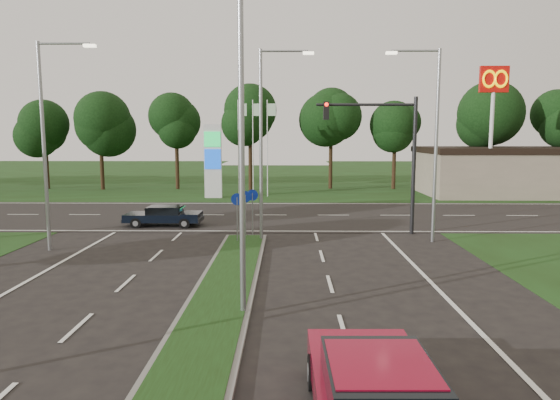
{
  "coord_description": "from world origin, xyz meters",
  "views": [
    {
      "loc": [
        2.03,
        -7.53,
        5.0
      ],
      "look_at": [
        1.72,
        14.49,
        2.2
      ],
      "focal_mm": 32.0,
      "sensor_mm": 36.0,
      "label": 1
    }
  ],
  "objects": [
    {
      "name": "cross_road",
      "position": [
        0.0,
        24.0,
        0.0
      ],
      "size": [
        160.0,
        12.0,
        0.02
      ],
      "primitive_type": "cube",
      "color": "black",
      "rests_on": "ground"
    },
    {
      "name": "streetlight_median_far",
      "position": [
        1.0,
        16.0,
        5.08
      ],
      "size": [
        2.53,
        0.22,
        9.0
      ],
      "color": "gray",
      "rests_on": "ground"
    },
    {
      "name": "commercial_building",
      "position": [
        22.0,
        36.0,
        2.0
      ],
      "size": [
        16.0,
        9.0,
        4.0
      ],
      "primitive_type": "cube",
      "color": "gray",
      "rests_on": "ground"
    },
    {
      "name": "mcdonalds_sign",
      "position": [
        18.0,
        31.97,
        7.99
      ],
      "size": [
        2.2,
        0.47,
        10.4
      ],
      "color": "silver",
      "rests_on": "ground"
    },
    {
      "name": "median_signs",
      "position": [
        0.0,
        16.4,
        1.71
      ],
      "size": [
        1.16,
        1.76,
        2.38
      ],
      "color": "gray",
      "rests_on": "ground"
    },
    {
      "name": "gas_pylon",
      "position": [
        -3.79,
        33.05,
        3.2
      ],
      "size": [
        5.8,
        1.26,
        8.0
      ],
      "color": "silver",
      "rests_on": "ground"
    },
    {
      "name": "streetlight_left_far",
      "position": [
        -8.3,
        14.0,
        5.08
      ],
      "size": [
        2.53,
        0.22,
        9.0
      ],
      "color": "gray",
      "rests_on": "ground"
    },
    {
      "name": "verge_far",
      "position": [
        0.0,
        55.0,
        0.0
      ],
      "size": [
        160.0,
        50.0,
        0.02
      ],
      "primitive_type": "cube",
      "color": "black",
      "rests_on": "ground"
    },
    {
      "name": "median_kerb",
      "position": [
        0.0,
        4.0,
        0.06
      ],
      "size": [
        2.0,
        26.0,
        0.12
      ],
      "primitive_type": "cube",
      "color": "slate",
      "rests_on": "ground"
    },
    {
      "name": "navy_sedan",
      "position": [
        -4.88,
        20.0,
        0.62
      ],
      "size": [
        4.19,
        1.77,
        1.15
      ],
      "rotation": [
        0.0,
        0.0,
        1.56
      ],
      "color": "black",
      "rests_on": "ground"
    },
    {
      "name": "treeline_far",
      "position": [
        0.1,
        39.93,
        6.83
      ],
      "size": [
        6.0,
        6.0,
        9.9
      ],
      "color": "black",
      "rests_on": "ground"
    },
    {
      "name": "traffic_signal",
      "position": [
        7.19,
        18.0,
        4.65
      ],
      "size": [
        5.1,
        0.42,
        7.0
      ],
      "color": "black",
      "rests_on": "ground"
    },
    {
      "name": "red_sedan",
      "position": [
        3.54,
        0.23,
        0.75
      ],
      "size": [
        2.19,
        5.08,
        1.39
      ],
      "rotation": [
        0.0,
        0.0,
        0.01
      ],
      "color": "maroon",
      "rests_on": "ground"
    },
    {
      "name": "streetlight_right_far",
      "position": [
        8.8,
        16.0,
        5.08
      ],
      "size": [
        2.53,
        0.22,
        9.0
      ],
      "rotation": [
        0.0,
        0.0,
        3.14
      ],
      "color": "gray",
      "rests_on": "ground"
    },
    {
      "name": "streetlight_median_near",
      "position": [
        1.0,
        6.0,
        5.08
      ],
      "size": [
        2.53,
        0.22,
        9.0
      ],
      "color": "gray",
      "rests_on": "ground"
    }
  ]
}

